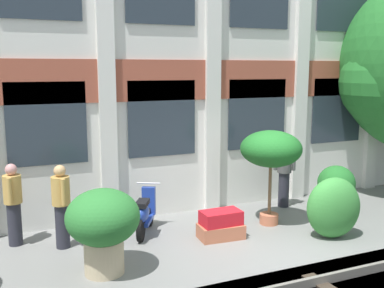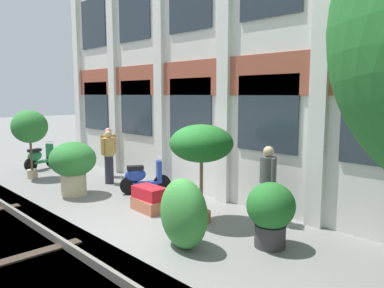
% 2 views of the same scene
% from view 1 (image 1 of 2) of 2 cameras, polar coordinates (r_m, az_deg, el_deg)
% --- Properties ---
extents(ground_plane, '(80.00, 80.00, 0.00)m').
position_cam_1_polar(ground_plane, '(8.98, 9.57, -12.55)').
color(ground_plane, slate).
extents(apartment_facade, '(15.20, 0.64, 7.42)m').
position_cam_1_polar(apartment_facade, '(10.75, 1.99, 11.41)').
color(apartment_facade, silver).
rests_on(apartment_facade, ground).
extents(potted_plant_square_trough, '(0.92, 0.56, 0.57)m').
position_cam_1_polar(potted_plant_square_trough, '(9.12, 3.69, -10.26)').
color(potted_plant_square_trough, '#B76647').
rests_on(potted_plant_square_trough, ground).
extents(potted_plant_tall_urn, '(1.32, 1.32, 2.06)m').
position_cam_1_polar(potted_plant_tall_urn, '(9.71, 10.00, -0.85)').
color(potted_plant_tall_urn, '#B76647').
rests_on(potted_plant_tall_urn, ground).
extents(potted_plant_stone_basin, '(1.21, 1.21, 1.43)m').
position_cam_1_polar(potted_plant_stone_basin, '(7.58, -11.23, -9.83)').
color(potted_plant_stone_basin, tan).
rests_on(potted_plant_stone_basin, ground).
extents(potted_plant_glazed_jar, '(0.85, 0.85, 1.16)m').
position_cam_1_polar(potted_plant_glazed_jar, '(10.93, 17.83, -5.22)').
color(potted_plant_glazed_jar, '#333333').
rests_on(potted_plant_glazed_jar, ground).
extents(scooter_second_parked, '(0.80, 1.25, 0.98)m').
position_cam_1_polar(scooter_second_parked, '(9.30, -6.03, -8.79)').
color(scooter_second_parked, black).
rests_on(scooter_second_parked, ground).
extents(resident_by_doorway, '(0.34, 0.52, 1.60)m').
position_cam_1_polar(resident_by_doorway, '(9.24, -21.76, -6.85)').
color(resident_by_doorway, '#282833').
rests_on(resident_by_doorway, ground).
extents(resident_watching_tracks, '(0.34, 0.53, 1.60)m').
position_cam_1_polar(resident_watching_tracks, '(8.82, -16.26, -7.31)').
color(resident_watching_tracks, '#282833').
rests_on(resident_watching_tracks, ground).
extents(resident_near_plants, '(0.48, 0.34, 1.62)m').
position_cam_1_polar(resident_near_plants, '(11.17, 11.64, -3.49)').
color(resident_near_plants, '#282833').
rests_on(resident_near_plants, ground).
extents(topiary_hedge, '(1.22, 0.91, 1.23)m').
position_cam_1_polar(topiary_hedge, '(9.47, 17.52, -7.72)').
color(topiary_hedge, '#388438').
rests_on(topiary_hedge, ground).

